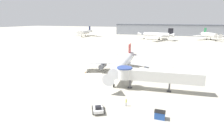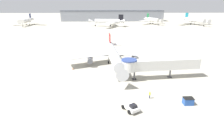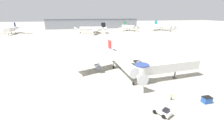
{
  "view_description": "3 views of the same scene",
  "coord_description": "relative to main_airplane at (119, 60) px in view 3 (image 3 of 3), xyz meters",
  "views": [
    {
      "loc": [
        18.32,
        -51.1,
        17.99
      ],
      "look_at": [
        -1.23,
        2.95,
        3.78
      ],
      "focal_mm": 28.0,
      "sensor_mm": 36.0,
      "label": 1
    },
    {
      "loc": [
        0.22,
        -51.06,
        19.31
      ],
      "look_at": [
        1.89,
        -1.33,
        2.67
      ],
      "focal_mm": 28.0,
      "sensor_mm": 36.0,
      "label": 2
    },
    {
      "loc": [
        -10.36,
        -44.92,
        19.17
      ],
      "look_at": [
        -0.09,
        3.68,
        2.91
      ],
      "focal_mm": 24.0,
      "sensor_mm": 36.0,
      "label": 3
    }
  ],
  "objects": [
    {
      "name": "traffic_cone_apron_front",
      "position": [
        2.21,
        -26.8,
        -3.44
      ],
      "size": [
        0.36,
        0.36,
        0.6
      ],
      "color": "black",
      "rests_on": "ground_plane"
    },
    {
      "name": "main_airplane",
      "position": [
        0.0,
        0.0,
        0.0
      ],
      "size": [
        32.74,
        32.92,
        8.75
      ],
      "rotation": [
        0.0,
        0.0,
        0.08
      ],
      "color": "silver",
      "rests_on": "ground_plane"
    },
    {
      "name": "background_jet_navy_tail",
      "position": [
        -79.97,
        122.74,
        1.02
      ],
      "size": [
        33.87,
        31.25,
        10.83
      ],
      "rotation": [
        0.0,
        0.0,
        0.05
      ],
      "color": "white",
      "rests_on": "ground_plane"
    },
    {
      "name": "ground_plane",
      "position": [
        -2.51,
        -3.95,
        -3.72
      ],
      "size": [
        800.0,
        800.0,
        0.0
      ],
      "primitive_type": "plane",
      "color": "#A8A393"
    },
    {
      "name": "service_container_blue",
      "position": [
        14.23,
        -24.4,
        -2.99
      ],
      "size": [
        2.03,
        1.43,
        1.46
      ],
      "rotation": [
        0.0,
        0.0,
        0.01
      ],
      "color": "#234C9E",
      "rests_on": "ground_plane"
    },
    {
      "name": "traffic_cone_starboard_wing",
      "position": [
        13.06,
        -1.85,
        -3.42
      ],
      "size": [
        0.38,
        0.38,
        0.64
      ],
      "color": "black",
      "rests_on": "ground_plane"
    },
    {
      "name": "background_jet_black_tail",
      "position": [
        -0.37,
        111.54,
        1.04
      ],
      "size": [
        33.71,
        36.44,
        10.87
      ],
      "rotation": [
        0.0,
        0.0,
        -1.73
      ],
      "color": "white",
      "rests_on": "ground_plane"
    },
    {
      "name": "ground_crew_marshaller",
      "position": [
        7.0,
        -21.77,
        -2.76
      ],
      "size": [
        0.25,
        0.35,
        1.66
      ],
      "rotation": [
        0.0,
        0.0,
        4.92
      ],
      "color": "#1E2338",
      "rests_on": "ground_plane"
    },
    {
      "name": "pushback_tug_white",
      "position": [
        2.29,
        -26.04,
        -2.99
      ],
      "size": [
        3.49,
        4.17,
        1.55
      ],
      "rotation": [
        0.0,
        0.0,
        0.51
      ],
      "color": "silver",
      "rests_on": "ground_plane"
    },
    {
      "name": "jet_bridge",
      "position": [
        10.99,
        -10.88,
        0.31
      ],
      "size": [
        21.71,
        5.23,
        5.71
      ],
      "rotation": [
        0.0,
        0.0,
        0.1
      ],
      "color": "silver",
      "rests_on": "ground_plane"
    },
    {
      "name": "background_jet_teal_tail",
      "position": [
        86.65,
        121.73,
        1.18
      ],
      "size": [
        38.72,
        35.98,
        11.21
      ],
      "rotation": [
        0.0,
        0.0,
        0.22
      ],
      "color": "white",
      "rests_on": "ground_plane"
    },
    {
      "name": "terminal_building",
      "position": [
        5.73,
        171.05,
        2.79
      ],
      "size": [
        124.34,
        19.48,
        13.0
      ],
      "color": "gray",
      "rests_on": "ground_plane"
    },
    {
      "name": "background_jet_green_tail",
      "position": [
        45.62,
        127.09,
        0.97
      ],
      "size": [
        28.08,
        25.92,
        10.7
      ],
      "rotation": [
        0.0,
        0.0,
        0.4
      ],
      "color": "white",
      "rests_on": "ground_plane"
    },
    {
      "name": "traffic_cone_port_wing",
      "position": [
        -12.82,
        -3.26,
        -3.41
      ],
      "size": [
        0.4,
        0.4,
        0.66
      ],
      "color": "black",
      "rests_on": "ground_plane"
    }
  ]
}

